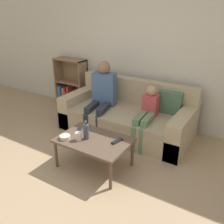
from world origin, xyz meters
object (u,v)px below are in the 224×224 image
object	(u,v)px
coffee_table	(94,142)
person_adult	(103,92)
tv_remote_0	(79,131)
bookshelf	(72,89)
bottle	(86,131)
couch	(128,117)
person_child	(147,113)
cup_near	(78,136)
tv_remote_1	(117,141)
snack_bowl	(65,137)

from	to	relation	value
coffee_table	person_adult	xyz separation A→B (m)	(-0.55, 1.03, 0.28)
tv_remote_0	person_adult	bearing A→B (deg)	69.39
bookshelf	bottle	distance (m)	2.23
couch	tv_remote_0	size ratio (longest dim) A/B	12.79
couch	tv_remote_0	bearing A→B (deg)	-99.67
bookshelf	person_adult	distance (m)	1.27
person_adult	bottle	world-z (taller)	person_adult
coffee_table	person_child	xyz separation A→B (m)	(0.30, 0.96, 0.12)
coffee_table	tv_remote_0	distance (m)	0.29
coffee_table	person_adult	distance (m)	1.20
cup_near	bottle	xyz separation A→B (m)	(0.06, 0.08, 0.05)
coffee_table	tv_remote_0	size ratio (longest dim) A/B	5.56
bookshelf	bottle	xyz separation A→B (m)	(1.58, -1.58, 0.15)
tv_remote_1	bottle	size ratio (longest dim) A/B	0.71
bookshelf	tv_remote_1	distance (m)	2.43
person_adult	person_child	distance (m)	0.87
person_child	cup_near	bearing A→B (deg)	-118.17
cup_near	person_child	bearing A→B (deg)	66.73
cup_near	tv_remote_0	bearing A→B (deg)	126.86
person_adult	tv_remote_1	xyz separation A→B (m)	(0.83, -0.93, -0.23)
couch	bottle	xyz separation A→B (m)	(0.01, -1.16, 0.25)
bookshelf	person_adult	bearing A→B (deg)	-24.56
person_adult	person_child	world-z (taller)	person_adult
couch	cup_near	distance (m)	1.25
bookshelf	bottle	bearing A→B (deg)	-45.06
tv_remote_1	snack_bowl	bearing A→B (deg)	-143.07
coffee_table	bottle	xyz separation A→B (m)	(-0.09, -0.04, 0.15)
tv_remote_1	snack_bowl	distance (m)	0.67
bookshelf	coffee_table	xyz separation A→B (m)	(1.67, -1.54, 0.00)
couch	person_child	xyz separation A→B (m)	(0.41, -0.16, 0.22)
snack_bowl	bottle	distance (m)	0.29
person_adult	tv_remote_1	bearing A→B (deg)	-58.46
couch	tv_remote_0	xyz separation A→B (m)	(-0.18, -1.07, 0.15)
person_adult	cup_near	size ratio (longest dim) A/B	10.69
tv_remote_0	person_child	bearing A→B (deg)	21.27
snack_bowl	couch	bearing A→B (deg)	80.21
couch	person_child	size ratio (longest dim) A/B	2.43
bookshelf	snack_bowl	bearing A→B (deg)	-52.10
cup_near	snack_bowl	xyz separation A→B (m)	(-0.17, -0.06, -0.03)
coffee_table	cup_near	size ratio (longest dim) A/B	8.57
cup_near	tv_remote_0	xyz separation A→B (m)	(-0.13, 0.17, -0.04)
snack_bowl	bookshelf	bearing A→B (deg)	127.90
cup_near	tv_remote_0	world-z (taller)	cup_near
couch	bottle	world-z (taller)	couch
person_adult	coffee_table	bearing A→B (deg)	-72.42
coffee_table	person_adult	world-z (taller)	person_adult
bookshelf	bottle	world-z (taller)	bookshelf
coffee_table	snack_bowl	xyz separation A→B (m)	(-0.33, -0.18, 0.06)
snack_bowl	bottle	size ratio (longest dim) A/B	0.56
person_child	snack_bowl	bearing A→B (deg)	-123.95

